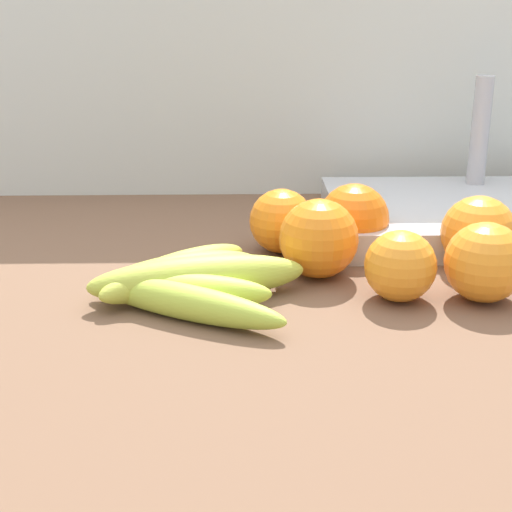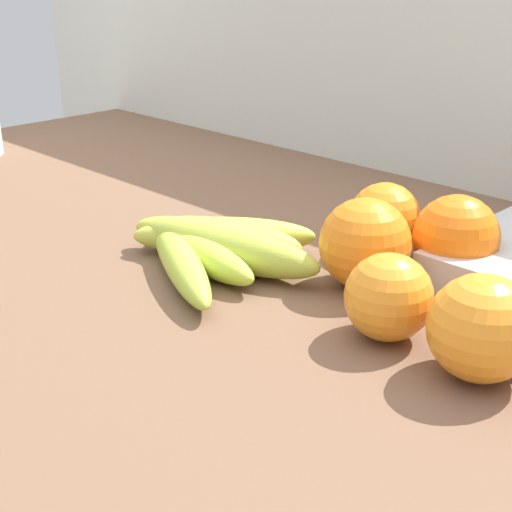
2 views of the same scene
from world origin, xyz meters
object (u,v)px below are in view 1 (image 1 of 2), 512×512
at_px(orange_front, 281,221).
at_px(orange_back_right, 485,262).
at_px(banana_bunch, 187,282).
at_px(orange_center, 400,266).
at_px(sink_basin, 495,213).
at_px(orange_right, 319,239).
at_px(orange_back_left, 354,219).
at_px(orange_far_right, 478,233).

relative_size(orange_front, orange_back_right, 0.94).
relative_size(banana_bunch, orange_center, 3.11).
relative_size(orange_front, orange_center, 1.05).
distance_m(orange_front, sink_basin, 0.28).
height_order(orange_right, orange_front, orange_right).
height_order(banana_bunch, orange_right, orange_right).
distance_m(orange_center, orange_back_left, 0.14).
height_order(orange_right, orange_back_left, orange_right).
relative_size(banana_bunch, sink_basin, 0.53).
xyz_separation_m(orange_front, sink_basin, (0.27, 0.08, -0.02)).
xyz_separation_m(banana_bunch, orange_center, (0.20, -0.00, 0.01)).
height_order(orange_front, orange_center, orange_front).
relative_size(banana_bunch, orange_back_left, 2.72).
relative_size(banana_bunch, orange_front, 2.96).
bearing_deg(banana_bunch, orange_right, 25.63).
distance_m(orange_front, orange_back_right, 0.23).
bearing_deg(orange_right, banana_bunch, -154.37).
bearing_deg(orange_front, sink_basin, 16.73).
xyz_separation_m(orange_far_right, orange_back_left, (-0.12, 0.05, -0.00)).
xyz_separation_m(orange_back_right, sink_basin, (0.08, 0.22, -0.02)).
bearing_deg(orange_back_right, orange_front, 142.16).
xyz_separation_m(orange_center, orange_back_left, (-0.02, 0.14, 0.00)).
distance_m(orange_far_right, sink_basin, 0.15).
xyz_separation_m(banana_bunch, orange_back_left, (0.18, 0.14, 0.02)).
height_order(orange_right, orange_center, orange_right).
height_order(orange_center, orange_back_left, orange_back_left).
bearing_deg(orange_center, orange_back_right, -1.99).
bearing_deg(banana_bunch, orange_far_right, 15.18).
distance_m(orange_far_right, orange_back_left, 0.13).
bearing_deg(sink_basin, orange_back_left, -155.94).
bearing_deg(orange_right, sink_basin, 33.87).
distance_m(banana_bunch, orange_back_right, 0.28).
relative_size(orange_right, orange_center, 1.19).
xyz_separation_m(banana_bunch, orange_far_right, (0.30, 0.08, 0.02)).
relative_size(banana_bunch, orange_back_right, 2.78).
xyz_separation_m(banana_bunch, sink_basin, (0.36, 0.22, -0.00)).
height_order(orange_back_right, orange_back_left, orange_back_left).
distance_m(orange_far_right, orange_center, 0.13).
bearing_deg(orange_back_left, banana_bunch, -142.54).
bearing_deg(orange_back_left, orange_right, -122.46).
bearing_deg(orange_far_right, orange_front, 164.19).
bearing_deg(orange_right, orange_front, 113.83).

